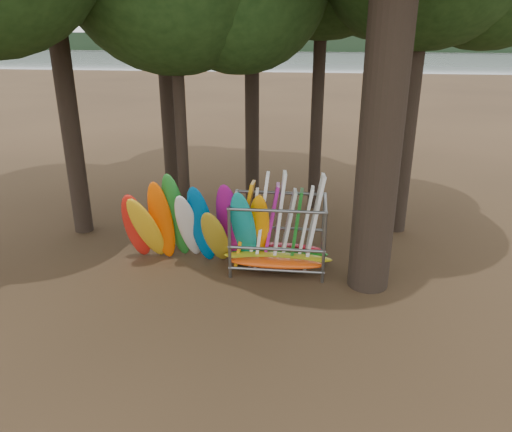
# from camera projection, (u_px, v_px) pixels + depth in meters

# --- Properties ---
(ground) EXTENTS (120.00, 120.00, 0.00)m
(ground) POSITION_uv_depth(u_px,v_px,m) (224.00, 280.00, 14.06)
(ground) COLOR #47331E
(ground) RESTS_ON ground
(lake) EXTENTS (160.00, 160.00, 0.00)m
(lake) POSITION_uv_depth(u_px,v_px,m) (298.00, 72.00, 69.51)
(lake) COLOR gray
(lake) RESTS_ON ground
(far_shore) EXTENTS (160.00, 4.00, 4.00)m
(far_shore) POSITION_uv_depth(u_px,v_px,m) (306.00, 42.00, 114.99)
(far_shore) COLOR black
(far_shore) RESTS_ON ground
(kayak_row) EXTENTS (4.38, 2.11, 3.15)m
(kayak_row) POSITION_uv_depth(u_px,v_px,m) (193.00, 226.00, 14.38)
(kayak_row) COLOR red
(kayak_row) RESTS_ON ground
(storage_rack) EXTENTS (3.18, 1.57, 2.91)m
(storage_rack) POSITION_uv_depth(u_px,v_px,m) (278.00, 236.00, 14.43)
(storage_rack) COLOR slate
(storage_rack) RESTS_ON ground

